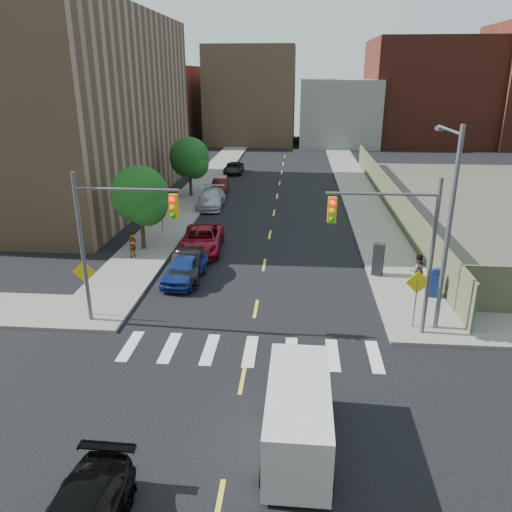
% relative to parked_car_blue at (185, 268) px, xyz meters
% --- Properties ---
extents(ground, '(160.00, 160.00, 0.00)m').
position_rel_parked_car_blue_xyz_m(ground, '(4.20, -11.20, -0.75)').
color(ground, black).
rests_on(ground, ground).
extents(sidewalk_nw, '(3.50, 73.00, 0.15)m').
position_rel_parked_car_blue_xyz_m(sidewalk_nw, '(-3.55, 30.30, -0.67)').
color(sidewalk_nw, gray).
rests_on(sidewalk_nw, ground).
extents(sidewalk_ne, '(3.50, 73.00, 0.15)m').
position_rel_parked_car_blue_xyz_m(sidewalk_ne, '(11.95, 30.30, -0.67)').
color(sidewalk_ne, gray).
rests_on(sidewalk_ne, ground).
extents(fence_north, '(0.12, 44.00, 2.50)m').
position_rel_parked_car_blue_xyz_m(fence_north, '(13.80, 16.80, 0.50)').
color(fence_north, '#676748').
rests_on(fence_north, ground).
extents(building_nw, '(22.00, 30.00, 16.00)m').
position_rel_parked_car_blue_xyz_m(building_nw, '(-17.80, 18.80, 7.25)').
color(building_nw, '#8C6B4C').
rests_on(building_nw, ground).
extents(bg_bldg_west, '(14.00, 18.00, 12.00)m').
position_rel_parked_car_blue_xyz_m(bg_bldg_west, '(-17.80, 58.80, 5.25)').
color(bg_bldg_west, '#592319').
rests_on(bg_bldg_west, ground).
extents(bg_bldg_midwest, '(14.00, 16.00, 15.00)m').
position_rel_parked_car_blue_xyz_m(bg_bldg_midwest, '(-1.80, 60.80, 6.75)').
color(bg_bldg_midwest, '#8C6B4C').
rests_on(bg_bldg_midwest, ground).
extents(bg_bldg_center, '(12.00, 16.00, 10.00)m').
position_rel_parked_car_blue_xyz_m(bg_bldg_center, '(12.20, 58.80, 4.25)').
color(bg_bldg_center, gray).
rests_on(bg_bldg_center, ground).
extents(bg_bldg_east, '(18.00, 18.00, 16.00)m').
position_rel_parked_car_blue_xyz_m(bg_bldg_east, '(26.20, 60.80, 7.25)').
color(bg_bldg_east, '#592319').
rests_on(bg_bldg_east, ground).
extents(signal_nw, '(4.59, 0.30, 7.00)m').
position_rel_parked_car_blue_xyz_m(signal_nw, '(-1.78, -5.20, 3.78)').
color(signal_nw, '#59595E').
rests_on(signal_nw, ground).
extents(signal_ne, '(4.59, 0.30, 7.00)m').
position_rel_parked_car_blue_xyz_m(signal_ne, '(10.18, -5.20, 3.78)').
color(signal_ne, '#59595E').
rests_on(signal_ne, ground).
extents(streetlight_ne, '(0.25, 3.70, 9.00)m').
position_rel_parked_car_blue_xyz_m(streetlight_ne, '(12.40, -4.30, 4.47)').
color(streetlight_ne, '#59595E').
rests_on(streetlight_ne, ground).
extents(warn_sign_nw, '(1.06, 0.06, 2.83)m').
position_rel_parked_car_blue_xyz_m(warn_sign_nw, '(-3.60, -4.70, 1.25)').
color(warn_sign_nw, '#59595E').
rests_on(warn_sign_nw, ground).
extents(warn_sign_ne, '(1.06, 0.06, 2.83)m').
position_rel_parked_car_blue_xyz_m(warn_sign_ne, '(11.40, -4.70, 1.25)').
color(warn_sign_ne, '#59595E').
rests_on(warn_sign_ne, ground).
extents(warn_sign_midwest, '(1.06, 0.06, 2.83)m').
position_rel_parked_car_blue_xyz_m(warn_sign_midwest, '(-3.60, 8.80, 1.25)').
color(warn_sign_midwest, '#59595E').
rests_on(warn_sign_midwest, ground).
extents(tree_west_near, '(3.66, 3.64, 5.52)m').
position_rel_parked_car_blue_xyz_m(tree_west_near, '(-3.80, 4.85, 2.73)').
color(tree_west_near, '#332114').
rests_on(tree_west_near, ground).
extents(tree_west_far, '(3.66, 3.64, 5.52)m').
position_rel_parked_car_blue_xyz_m(tree_west_far, '(-3.80, 19.85, 2.73)').
color(tree_west_far, '#332114').
rests_on(tree_west_far, ground).
extents(parked_car_blue, '(2.19, 4.55, 1.50)m').
position_rel_parked_car_blue_xyz_m(parked_car_blue, '(0.00, 0.00, 0.00)').
color(parked_car_blue, navy).
rests_on(parked_car_blue, ground).
extents(parked_car_black, '(1.99, 4.62, 1.48)m').
position_rel_parked_car_blue_xyz_m(parked_car_black, '(0.00, 0.63, -0.01)').
color(parked_car_black, black).
rests_on(parked_car_black, ground).
extents(parked_car_red, '(2.90, 5.71, 1.54)m').
position_rel_parked_car_blue_xyz_m(parked_car_red, '(0.00, 4.96, 0.02)').
color(parked_car_red, maroon).
rests_on(parked_car_red, ground).
extents(parked_car_silver, '(2.30, 5.31, 1.52)m').
position_rel_parked_car_blue_xyz_m(parked_car_silver, '(-1.30, 16.24, 0.01)').
color(parked_car_silver, '#B5B7BD').
rests_on(parked_car_silver, ground).
extents(parked_car_white, '(1.68, 3.80, 1.27)m').
position_rel_parked_car_blue_xyz_m(parked_car_white, '(-1.30, 15.55, -0.11)').
color(parked_car_white, silver).
rests_on(parked_car_white, ground).
extents(parked_car_maroon, '(1.58, 4.12, 1.34)m').
position_rel_parked_car_blue_xyz_m(parked_car_maroon, '(-1.30, 21.41, -0.08)').
color(parked_car_maroon, '#410D0D').
rests_on(parked_car_maroon, ground).
extents(parked_car_grey, '(2.10, 4.48, 1.24)m').
position_rel_parked_car_blue_xyz_m(parked_car_grey, '(-1.30, 31.87, -0.13)').
color(parked_car_grey, black).
rests_on(parked_car_grey, ground).
extents(cargo_van, '(2.07, 4.86, 2.22)m').
position_rel_parked_car_blue_xyz_m(cargo_van, '(6.27, -12.54, 0.42)').
color(cargo_van, silver).
rests_on(cargo_van, ground).
extents(mailbox, '(0.70, 0.60, 1.50)m').
position_rel_parked_car_blue_xyz_m(mailbox, '(13.15, -1.27, 0.13)').
color(mailbox, '#0E1E53').
rests_on(mailbox, sidewalk_ne).
extents(payphone, '(0.69, 0.64, 1.85)m').
position_rel_parked_car_blue_xyz_m(payphone, '(10.69, 1.41, 0.33)').
color(payphone, black).
rests_on(payphone, sidewalk_ne).
extents(pedestrian_west, '(0.58, 0.69, 1.60)m').
position_rel_parked_car_blue_xyz_m(pedestrian_west, '(-3.95, 3.09, 0.20)').
color(pedestrian_west, gray).
rests_on(pedestrian_west, sidewalk_nw).
extents(pedestrian_east, '(0.97, 0.81, 1.81)m').
position_rel_parked_car_blue_xyz_m(pedestrian_east, '(12.49, -0.10, 0.30)').
color(pedestrian_east, gray).
rests_on(pedestrian_east, sidewalk_ne).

